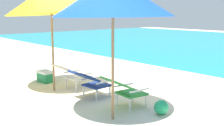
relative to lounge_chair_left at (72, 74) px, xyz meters
The scene contains 6 objects.
ground_plane 4.27m from the lounge_chair_left, 76.94° to the left, with size 40.00×40.00×0.00m, color beige.
lounge_chair_left is the anchor object (origin of this frame).
lounge_chair_center 0.94m from the lounge_chair_left, ahead, with size 0.60×0.91×0.68m.
lounge_chair_right 1.91m from the lounge_chair_left, ahead, with size 0.63×0.93×0.68m.
beach_ball 2.67m from the lounge_chair_left, ahead, with size 0.28×0.28×0.28m, color #1E9E60.
cooler_box 1.17m from the lounge_chair_left, behind, with size 0.49×0.35×0.32m.
Camera 1 is at (5.05, -4.01, 1.94)m, focal length 46.18 mm.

